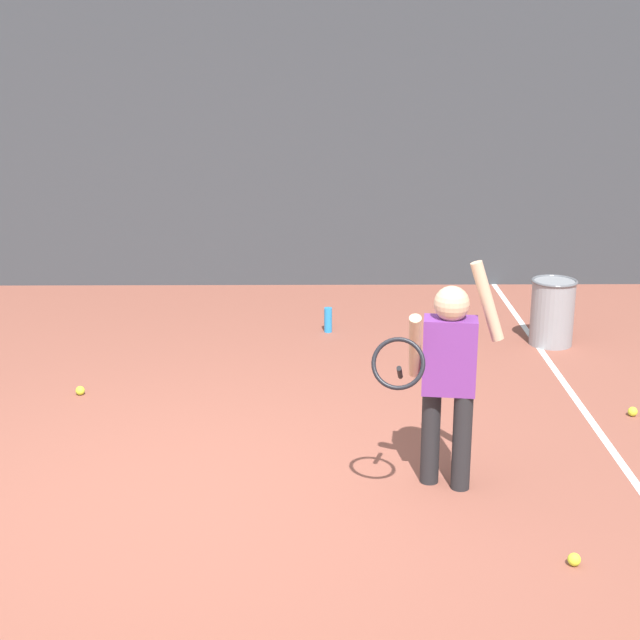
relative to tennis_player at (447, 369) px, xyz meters
The scene contains 11 objects.
ground_plane 1.61m from the tennis_player, behind, with size 20.00×20.00×0.00m, color brown.
court_line_sideline 1.62m from the tennis_player, 37.65° to the left, with size 0.05×9.00×0.00m, color white.
back_fence_windscreen 5.00m from the tennis_player, 107.24° to the left, with size 13.03×0.08×3.92m, color #383D42.
fence_post_1 5.08m from the tennis_player, 107.03° to the left, with size 0.09×0.09×4.07m, color slate.
tennis_player is the anchor object (origin of this frame).
ball_hopper 2.94m from the tennis_player, 64.31° to the left, with size 0.38×0.38×0.56m.
water_bottle 3.10m from the tennis_player, 101.75° to the left, with size 0.07×0.07×0.22m, color #268CD8.
tennis_ball_1 1.92m from the tennis_player, 35.66° to the left, with size 0.07×0.07×0.07m, color #CCE033.
tennis_ball_2 1.24m from the tennis_player, 58.11° to the right, with size 0.07×0.07×0.07m, color #CCE033.
tennis_ball_3 2.36m from the tennis_player, 77.21° to the left, with size 0.07×0.07×0.07m, color #CCE033.
tennis_ball_5 2.95m from the tennis_player, 149.01° to the left, with size 0.07×0.07×0.07m, color #CCE033.
Camera 1 is at (0.68, -4.95, 2.57)m, focal length 53.77 mm.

